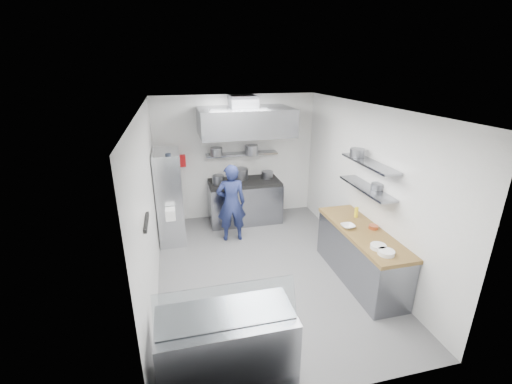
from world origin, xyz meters
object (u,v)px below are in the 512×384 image
object	(u,v)px
chef	(231,203)
wire_rack	(170,197)
gas_range	(245,202)
display_case	(227,347)

from	to	relation	value
chef	wire_rack	world-z (taller)	wire_rack
chef	wire_rack	bearing A→B (deg)	-11.91
gas_range	display_case	world-z (taller)	gas_range
wire_rack	display_case	xyz separation A→B (m)	(0.56, -3.60, -0.50)
wire_rack	display_case	size ratio (longest dim) A/B	1.23
display_case	chef	bearing A→B (deg)	79.15
wire_rack	gas_range	bearing A→B (deg)	17.18
wire_rack	display_case	distance (m)	3.67
wire_rack	display_case	bearing A→B (deg)	-81.16
wire_rack	display_case	world-z (taller)	wire_rack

